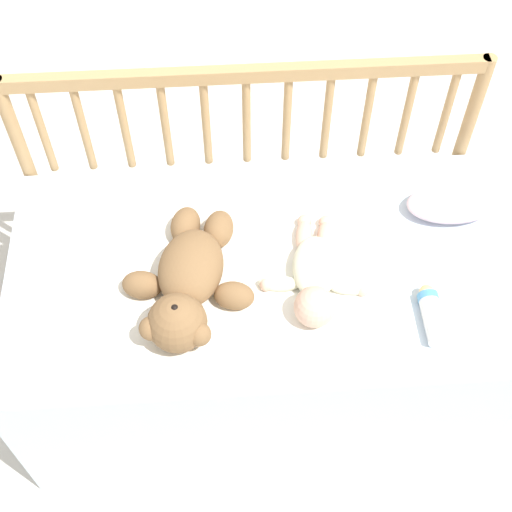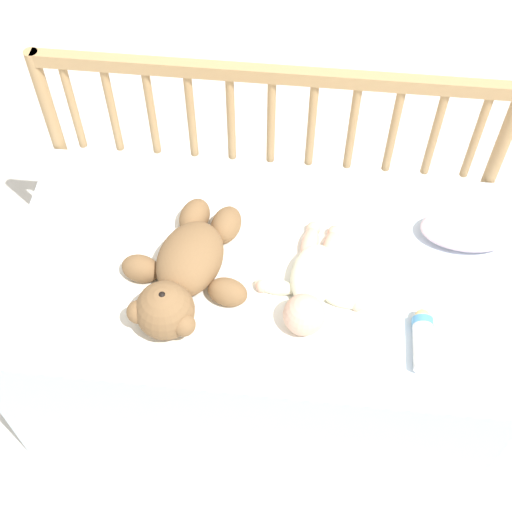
{
  "view_description": "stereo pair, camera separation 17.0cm",
  "coord_description": "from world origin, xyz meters",
  "views": [
    {
      "loc": [
        -0.07,
        -1.0,
        1.97
      ],
      "look_at": [
        0.0,
        -0.01,
        0.59
      ],
      "focal_mm": 50.0,
      "sensor_mm": 36.0,
      "label": 1
    },
    {
      "loc": [
        0.1,
        -1.0,
        1.97
      ],
      "look_at": [
        0.0,
        -0.01,
        0.59
      ],
      "focal_mm": 50.0,
      "sensor_mm": 36.0,
      "label": 2
    }
  ],
  "objects": [
    {
      "name": "teddy_bear",
      "position": [
        -0.16,
        -0.07,
        0.59
      ],
      "size": [
        0.32,
        0.43,
        0.14
      ],
      "color": "olive",
      "rests_on": "crib_mattress"
    },
    {
      "name": "crib_rail",
      "position": [
        0.0,
        0.36,
        0.61
      ],
      "size": [
        1.23,
        0.04,
        0.85
      ],
      "color": "tan",
      "rests_on": "ground_plane"
    },
    {
      "name": "crib_mattress",
      "position": [
        0.0,
        0.0,
        0.27
      ],
      "size": [
        1.23,
        0.68,
        0.53
      ],
      "color": "silver",
      "rests_on": "ground_plane"
    },
    {
      "name": "baby",
      "position": [
        0.14,
        -0.06,
        0.57
      ],
      "size": [
        0.27,
        0.34,
        0.1
      ],
      "color": "#EAEACC",
      "rests_on": "crib_mattress"
    },
    {
      "name": "small_pillow",
      "position": [
        0.52,
        0.15,
        0.56
      ],
      "size": [
        0.23,
        0.13,
        0.06
      ],
      "color": "silver",
      "rests_on": "crib_mattress"
    },
    {
      "name": "blanket",
      "position": [
        -0.03,
        -0.03,
        0.53
      ],
      "size": [
        0.78,
        0.52,
        0.01
      ],
      "color": "white",
      "rests_on": "crib_mattress"
    },
    {
      "name": "ground_plane",
      "position": [
        0.0,
        0.0,
        0.0
      ],
      "size": [
        12.0,
        12.0,
        0.0
      ],
      "primitive_type": "plane",
      "color": "silver"
    },
    {
      "name": "baby_bottle",
      "position": [
        0.4,
        -0.17,
        0.55
      ],
      "size": [
        0.05,
        0.15,
        0.05
      ],
      "color": "white",
      "rests_on": "crib_mattress"
    }
  ]
}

